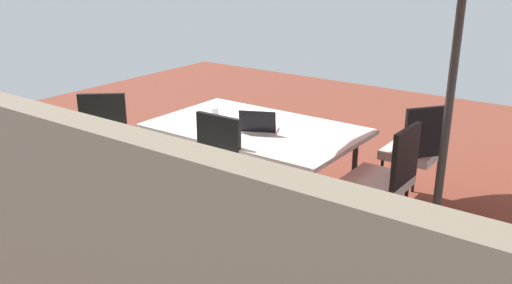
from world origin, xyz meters
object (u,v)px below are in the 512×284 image
object	(u,v)px
chair_north	(208,170)
chair_southwest	(415,149)
dining_table	(256,132)
laptop	(259,127)
cup	(215,112)
chair_west	(385,176)
chair_northeast	(102,142)

from	to	relation	value
chair_north	chair_southwest	bearing A→B (deg)	50.79
dining_table	laptop	distance (m)	0.18
dining_table	chair_north	bearing A→B (deg)	92.60
chair_north	cup	world-z (taller)	chair_north
chair_north	cup	bearing A→B (deg)	125.67
dining_table	chair_southwest	world-z (taller)	chair_southwest
chair_west	chair_north	distance (m)	1.42
chair_north	cup	distance (m)	0.95
laptop	chair_northeast	bearing A→B (deg)	1.18
chair_west	chair_southwest	xyz separation A→B (m)	(0.04, -0.75, 0.00)
dining_table	chair_northeast	bearing A→B (deg)	32.23
chair_southwest	laptop	bearing A→B (deg)	-14.90
chair_southwest	chair_northeast	distance (m)	2.88
chair_west	laptop	size ratio (longest dim) A/B	2.48
chair_southwest	chair_northeast	xyz separation A→B (m)	(2.44, 1.54, 0.00)
chair_west	laptop	xyz separation A→B (m)	(1.15, 0.12, 0.23)
chair_west	chair_north	world-z (taller)	same
dining_table	laptop	xyz separation A→B (m)	(-0.11, 0.11, 0.09)
laptop	cup	distance (m)	0.64
chair_northeast	cup	xyz separation A→B (m)	(-0.71, -0.80, 0.22)
chair_southwest	chair_north	bearing A→B (deg)	-1.78
dining_table	chair_southwest	xyz separation A→B (m)	(-1.22, -0.77, -0.13)
chair_north	chair_northeast	distance (m)	1.25
laptop	cup	world-z (taller)	laptop
chair_west	chair_northeast	distance (m)	2.60
chair_north	laptop	bearing A→B (deg)	82.40
chair_southwest	chair_northeast	bearing A→B (deg)	-20.88
dining_table	cup	xyz separation A→B (m)	(0.51, -0.03, 0.09)
chair_southwest	laptop	size ratio (longest dim) A/B	2.48
laptop	cup	size ratio (longest dim) A/B	4.53
chair_southwest	laptop	world-z (taller)	chair_southwest
dining_table	laptop	size ratio (longest dim) A/B	4.78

